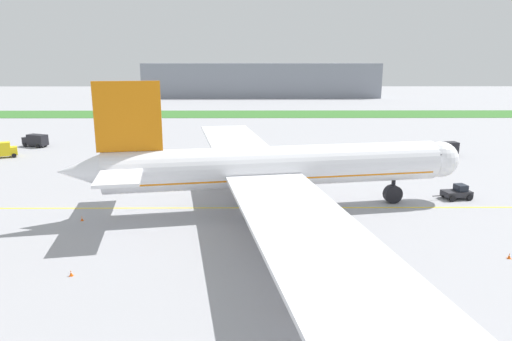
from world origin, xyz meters
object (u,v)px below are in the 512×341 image
traffic_cone_port_wing (82,218)px  pushback_tug (457,192)px  traffic_cone_starboard_wing (509,256)px  service_truck_catering_van (446,148)px  ground_crew_wingwalker_port (294,299)px  traffic_cone_near_nose (71,273)px  service_truck_baggage_loader (36,140)px  service_truck_fuel_bowser (3,150)px  airliner_foreground (271,167)px

traffic_cone_port_wing → pushback_tug: bearing=10.0°
traffic_cone_starboard_wing → service_truck_catering_van: 54.33m
pushback_tug → ground_crew_wingwalker_port: bearing=-131.1°
ground_crew_wingwalker_port → traffic_cone_port_wing: ground_crew_wingwalker_port is taller
pushback_tug → traffic_cone_near_nose: (-46.69, -24.28, -0.68)m
service_truck_baggage_loader → traffic_cone_near_nose: bearing=-63.2°
traffic_cone_port_wing → service_truck_catering_van: (62.41, 40.57, 1.22)m
pushback_tug → service_truck_fuel_bowser: 86.35m
airliner_foreground → pushback_tug: size_ratio=14.57×
traffic_cone_near_nose → ground_crew_wingwalker_port: bearing=-16.7°
traffic_cone_port_wing → service_truck_baggage_loader: size_ratio=0.09×
service_truck_fuel_bowser → airliner_foreground: bearing=-32.5°
pushback_tug → ground_crew_wingwalker_port: 40.23m
pushback_tug → service_truck_fuel_bowser: bearing=160.0°
airliner_foreground → traffic_cone_port_wing: bearing=-170.0°
traffic_cone_starboard_wing → ground_crew_wingwalker_port: bearing=-157.1°
pushback_tug → traffic_cone_near_nose: 52.63m
service_truck_baggage_loader → pushback_tug: bearing=-27.6°
traffic_cone_near_nose → service_truck_fuel_bowser: (-34.46, 53.77, 1.40)m
service_truck_fuel_bowser → service_truck_catering_van: bearing=1.3°
traffic_cone_port_wing → traffic_cone_starboard_wing: bearing=-13.8°
traffic_cone_near_nose → service_truck_baggage_loader: service_truck_baggage_loader is taller
pushback_tug → service_truck_catering_van: size_ratio=1.13×
airliner_foreground → traffic_cone_port_wing: airliner_foreground is taller
airliner_foreground → traffic_cone_near_nose: 28.01m
ground_crew_wingwalker_port → service_truck_catering_van: size_ratio=0.30×
airliner_foreground → traffic_cone_port_wing: size_ratio=147.39×
service_truck_baggage_loader → ground_crew_wingwalker_port: bearing=-53.4°
service_truck_catering_van → ground_crew_wingwalker_port: bearing=-121.3°
airliner_foreground → pushback_tug: (27.31, 4.83, -4.88)m
airliner_foreground → traffic_cone_near_nose: bearing=-134.9°
traffic_cone_starboard_wing → service_truck_fuel_bowser: size_ratio=0.11×
traffic_cone_starboard_wing → service_truck_catering_van: service_truck_catering_van is taller
traffic_cone_near_nose → service_truck_baggage_loader: bearing=116.8°
traffic_cone_near_nose → traffic_cone_port_wing: same height
ground_crew_wingwalker_port → service_truck_fuel_bowser: (-54.73, 59.83, 0.73)m
traffic_cone_near_nose → traffic_cone_port_wing: 15.89m
airliner_foreground → service_truck_baggage_loader: (-52.88, 46.76, -4.29)m
service_truck_fuel_bowser → service_truck_baggage_loader: bearing=85.6°
pushback_tug → service_truck_baggage_loader: (-80.19, 41.93, 0.59)m
service_truck_fuel_bowser → traffic_cone_port_wing: bearing=-52.1°
ground_crew_wingwalker_port → service_truck_catering_van: (37.67, 61.88, 0.55)m
traffic_cone_near_nose → pushback_tug: bearing=27.5°
airliner_foreground → traffic_cone_starboard_wing: (23.68, -15.87, -5.56)m
traffic_cone_near_nose → traffic_cone_starboard_wing: 43.21m
ground_crew_wingwalker_port → service_truck_baggage_loader: size_ratio=0.24×
ground_crew_wingwalker_port → traffic_cone_port_wing: (-24.74, 21.31, -0.67)m
pushback_tug → traffic_cone_starboard_wing: 21.03m
traffic_cone_port_wing → ground_crew_wingwalker_port: bearing=-40.7°
service_truck_catering_van → traffic_cone_near_nose: bearing=-136.1°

